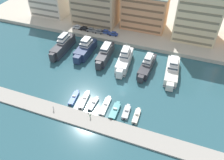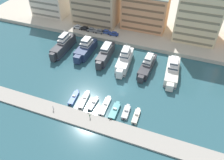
{
  "view_description": "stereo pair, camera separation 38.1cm",
  "coord_description": "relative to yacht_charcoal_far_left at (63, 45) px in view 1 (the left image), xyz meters",
  "views": [
    {
      "loc": [
        15.99,
        -53.83,
        53.25
      ],
      "look_at": [
        -4.09,
        0.24,
        2.5
      ],
      "focal_mm": 35.0,
      "sensor_mm": 36.0,
      "label": 1
    },
    {
      "loc": [
        16.35,
        -53.7,
        53.25
      ],
      "look_at": [
        -4.09,
        0.24,
        2.5
      ],
      "focal_mm": 35.0,
      "sensor_mm": 36.0,
      "label": 2
    }
  ],
  "objects": [
    {
      "name": "pier_dock",
      "position": [
        31.54,
        -31.3,
        -2.41
      ],
      "size": [
        120.0,
        5.64,
        0.54
      ],
      "primitive_type": "cube",
      "color": "#A8A399",
      "rests_on": "ground"
    },
    {
      "name": "motorboat_white_left",
      "position": [
        21.57,
        -24.04,
        -2.13
      ],
      "size": [
        2.61,
        8.58,
        1.53
      ],
      "color": "white",
      "rests_on": "ground"
    },
    {
      "name": "quay_promenade",
      "position": [
        31.54,
        47.96,
        -1.87
      ],
      "size": [
        180.0,
        70.0,
        1.63
      ],
      "primitive_type": "cube",
      "color": "beige",
      "rests_on": "ground"
    },
    {
      "name": "ground_plane",
      "position": [
        31.54,
        -13.72,
        -2.68
      ],
      "size": [
        400.0,
        400.0,
        0.0
      ],
      "primitive_type": "plane",
      "color": "#2D5B66"
    },
    {
      "name": "bollard_west",
      "position": [
        25.22,
        -28.73,
        -1.81
      ],
      "size": [
        0.2,
        0.2,
        0.61
      ],
      "color": "#2D2D33",
      "rests_on": "pier_dock"
    },
    {
      "name": "yacht_navy_left",
      "position": [
        9.88,
        1.44,
        -0.28
      ],
      "size": [
        5.0,
        16.55,
        8.34
      ],
      "color": "navy",
      "rests_on": "ground"
    },
    {
      "name": "yacht_white_center_left",
      "position": [
        27.9,
        -0.72,
        -0.06
      ],
      "size": [
        5.54,
        17.72,
        8.86
      ],
      "color": "white",
      "rests_on": "ground"
    },
    {
      "name": "motorboat_cream_mid_right",
      "position": [
        39.58,
        -24.46,
        -2.2
      ],
      "size": [
        1.79,
        6.58,
        1.48
      ],
      "color": "beige",
      "rests_on": "ground"
    },
    {
      "name": "motorboat_blue_far_left",
      "position": [
        17.82,
        -24.28,
        -2.21
      ],
      "size": [
        2.42,
        7.17,
        1.31
      ],
      "color": "#33569E",
      "rests_on": "ground"
    },
    {
      "name": "car_grey_mid_left",
      "position": [
        5.43,
        16.98,
        -0.07
      ],
      "size": [
        4.14,
        2.0,
        1.8
      ],
      "color": "slate",
      "rests_on": "quay_promenade"
    },
    {
      "name": "car_blue_center",
      "position": [
        12.74,
        17.61,
        -0.07
      ],
      "size": [
        4.2,
        2.13,
        1.8
      ],
      "color": "#28428E",
      "rests_on": "quay_promenade"
    },
    {
      "name": "car_silver_far_left",
      "position": [
        -2.05,
        17.24,
        -0.07
      ],
      "size": [
        4.19,
        2.11,
        1.8
      ],
      "color": "#B7BCC1",
      "rests_on": "quay_promenade"
    },
    {
      "name": "yacht_charcoal_center",
      "position": [
        36.93,
        -0.17,
        -0.62
      ],
      "size": [
        4.57,
        17.31,
        7.52
      ],
      "color": "#333338",
      "rests_on": "ground"
    },
    {
      "name": "pedestrian_near_edge",
      "position": [
        26.5,
        -30.05,
        -1.19
      ],
      "size": [
        0.22,
        0.62,
        1.59
      ],
      "color": "#4C515B",
      "rests_on": "pier_dock"
    },
    {
      "name": "bollard_west_mid",
      "position": [
        32.45,
        -28.73,
        -1.81
      ],
      "size": [
        0.2,
        0.2,
        0.61
      ],
      "color": "#2D2D33",
      "rests_on": "pier_dock"
    },
    {
      "name": "apartment_block_mid_left",
      "position": [
        27.66,
        30.28,
        7.25
      ],
      "size": [
        21.01,
        12.62,
        18.49
      ],
      "color": "tan",
      "rests_on": "quay_promenade"
    },
    {
      "name": "car_blue_center_right",
      "position": [
        16.84,
        17.17,
        -0.07
      ],
      "size": [
        4.23,
        2.2,
        1.8
      ],
      "color": "#28428E",
      "rests_on": "quay_promenade"
    },
    {
      "name": "motorboat_grey_mid_left",
      "position": [
        24.98,
        -24.34,
        -2.28
      ],
      "size": [
        1.79,
        6.69,
        1.16
      ],
      "color": "#9EA3A8",
      "rests_on": "ground"
    },
    {
      "name": "pedestrian_mid_deck",
      "position": [
        14.38,
        -31.27,
        -1.11
      ],
      "size": [
        0.56,
        0.47,
        1.74
      ],
      "color": "#4C515B",
      "rests_on": "pier_dock"
    },
    {
      "name": "car_black_left",
      "position": [
        1.85,
        17.11,
        -0.07
      ],
      "size": [
        4.1,
        1.92,
        1.8
      ],
      "color": "black",
      "rests_on": "quay_promenade"
    },
    {
      "name": "motorboat_grey_center_right",
      "position": [
        36.16,
        -24.06,
        -2.18
      ],
      "size": [
        2.29,
        6.35,
        1.46
      ],
      "color": "#9EA3A8",
      "rests_on": "ground"
    },
    {
      "name": "motorboat_white_center_left",
      "position": [
        28.98,
        -23.89,
        -2.28
      ],
      "size": [
        2.32,
        8.76,
        1.23
      ],
      "color": "white",
      "rests_on": "ground"
    },
    {
      "name": "car_grey_center_left",
      "position": [
        9.57,
        16.91,
        -0.07
      ],
      "size": [
        4.18,
        2.07,
        1.8
      ],
      "color": "slate",
      "rests_on": "quay_promenade"
    },
    {
      "name": "yacht_charcoal_mid_left",
      "position": [
        19.07,
        0.91,
        -0.35
      ],
      "size": [
        4.6,
        17.25,
        7.42
      ],
      "color": "#333338",
      "rests_on": "ground"
    },
    {
      "name": "apartment_block_center_left",
      "position": [
        51.43,
        29.57,
        12.28
      ],
      "size": [
        18.34,
        17.33,
        28.56
      ],
      "color": "beige",
      "rests_on": "quay_promenade"
    },
    {
      "name": "motorboat_teal_center",
      "position": [
        32.63,
        -24.82,
        -2.16
      ],
      "size": [
        2.38,
        7.67,
        1.47
      ],
      "color": "teal",
      "rests_on": "ground"
    },
    {
      "name": "yacht_ivory_center_right",
      "position": [
        46.47,
        -0.05,
        -0.43
      ],
      "size": [
        5.67,
        18.85,
        8.1
      ],
      "color": "silver",
      "rests_on": "ground"
    },
    {
      "name": "yacht_charcoal_far_left",
      "position": [
        0.0,
        0.0,
        0.0
      ],
      "size": [
        3.96,
        18.52,
        8.9
      ],
      "color": "#333338",
      "rests_on": "ground"
    }
  ]
}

